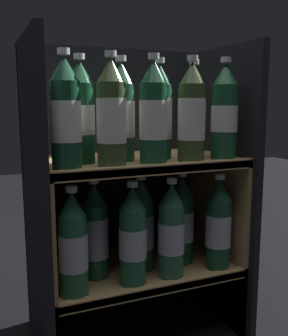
# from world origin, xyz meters

# --- Properties ---
(fridge_back_wall) EXTENTS (0.57, 0.02, 0.82)m
(fridge_back_wall) POSITION_xyz_m (0.00, 0.32, 0.41)
(fridge_back_wall) COLOR black
(fridge_back_wall) RESTS_ON ground_plane
(fridge_side_left) EXTENTS (0.02, 0.35, 0.82)m
(fridge_side_left) POSITION_xyz_m (-0.28, 0.15, 0.41)
(fridge_side_left) COLOR black
(fridge_side_left) RESTS_ON ground_plane
(fridge_side_right) EXTENTS (0.02, 0.35, 0.82)m
(fridge_side_right) POSITION_xyz_m (0.28, 0.15, 0.41)
(fridge_side_right) COLOR black
(fridge_side_right) RESTS_ON ground_plane
(shelf_lower) EXTENTS (0.53, 0.31, 0.21)m
(shelf_lower) POSITION_xyz_m (0.00, 0.15, 0.16)
(shelf_lower) COLOR tan
(shelf_lower) RESTS_ON ground_plane
(shelf_upper) EXTENTS (0.53, 0.31, 0.51)m
(shelf_upper) POSITION_xyz_m (0.00, 0.15, 0.37)
(shelf_upper) COLOR tan
(shelf_upper) RESTS_ON ground_plane
(bottle_upper_front_0) EXTENTS (0.07, 0.07, 0.26)m
(bottle_upper_front_0) POSITION_xyz_m (-0.21, 0.05, 0.63)
(bottle_upper_front_0) COLOR #144228
(bottle_upper_front_0) RESTS_ON shelf_upper
(bottle_upper_front_1) EXTENTS (0.07, 0.07, 0.26)m
(bottle_upper_front_1) POSITION_xyz_m (-0.11, 0.05, 0.63)
(bottle_upper_front_1) COLOR #384C28
(bottle_upper_front_1) RESTS_ON shelf_upper
(bottle_upper_front_2) EXTENTS (0.07, 0.07, 0.26)m
(bottle_upper_front_2) POSITION_xyz_m (-0.00, 0.05, 0.63)
(bottle_upper_front_2) COLOR #194C2D
(bottle_upper_front_2) RESTS_ON shelf_upper
(bottle_upper_front_3) EXTENTS (0.07, 0.07, 0.26)m
(bottle_upper_front_3) POSITION_xyz_m (0.11, 0.05, 0.63)
(bottle_upper_front_3) COLOR #384C28
(bottle_upper_front_3) RESTS_ON shelf_upper
(bottle_upper_front_4) EXTENTS (0.07, 0.07, 0.26)m
(bottle_upper_front_4) POSITION_xyz_m (0.21, 0.05, 0.63)
(bottle_upper_front_4) COLOR #194C2D
(bottle_upper_front_4) RESTS_ON shelf_upper
(bottle_upper_back_0) EXTENTS (0.07, 0.07, 0.26)m
(bottle_upper_back_0) POSITION_xyz_m (-0.16, 0.13, 0.63)
(bottle_upper_back_0) COLOR #194C2D
(bottle_upper_back_0) RESTS_ON shelf_upper
(bottle_upper_back_1) EXTENTS (0.07, 0.07, 0.26)m
(bottle_upper_back_1) POSITION_xyz_m (-0.05, 0.13, 0.63)
(bottle_upper_back_1) COLOR #285B42
(bottle_upper_back_1) RESTS_ON shelf_upper
(bottle_upper_back_2) EXTENTS (0.07, 0.07, 0.26)m
(bottle_upper_back_2) POSITION_xyz_m (0.05, 0.13, 0.63)
(bottle_upper_back_2) COLOR #1E5638
(bottle_upper_back_2) RESTS_ON shelf_upper
(bottle_upper_back_3) EXTENTS (0.07, 0.07, 0.26)m
(bottle_upper_back_3) POSITION_xyz_m (0.16, 0.13, 0.63)
(bottle_upper_back_3) COLOR #384C28
(bottle_upper_back_3) RESTS_ON shelf_upper
(bottle_lower_front_0) EXTENTS (0.07, 0.07, 0.26)m
(bottle_lower_front_0) POSITION_xyz_m (-0.21, 0.05, 0.32)
(bottle_lower_front_0) COLOR #1E5638
(bottle_lower_front_0) RESTS_ON shelf_lower
(bottle_lower_front_1) EXTENTS (0.07, 0.07, 0.26)m
(bottle_lower_front_1) POSITION_xyz_m (-0.06, 0.05, 0.32)
(bottle_lower_front_1) COLOR #1E5638
(bottle_lower_front_1) RESTS_ON shelf_lower
(bottle_lower_front_2) EXTENTS (0.07, 0.07, 0.26)m
(bottle_lower_front_2) POSITION_xyz_m (0.05, 0.05, 0.32)
(bottle_lower_front_2) COLOR #285B42
(bottle_lower_front_2) RESTS_ON shelf_lower
(bottle_lower_front_3) EXTENTS (0.07, 0.07, 0.26)m
(bottle_lower_front_3) POSITION_xyz_m (0.20, 0.05, 0.32)
(bottle_lower_front_3) COLOR #144228
(bottle_lower_front_3) RESTS_ON shelf_lower
(bottle_lower_back_0) EXTENTS (0.07, 0.07, 0.26)m
(bottle_lower_back_0) POSITION_xyz_m (-0.13, 0.13, 0.32)
(bottle_lower_back_0) COLOR #194C2D
(bottle_lower_back_0) RESTS_ON shelf_lower
(bottle_lower_back_1) EXTENTS (0.07, 0.07, 0.26)m
(bottle_lower_back_1) POSITION_xyz_m (-0.00, 0.13, 0.32)
(bottle_lower_back_1) COLOR #285B42
(bottle_lower_back_1) RESTS_ON shelf_lower
(bottle_lower_back_2) EXTENTS (0.07, 0.07, 0.26)m
(bottle_lower_back_2) POSITION_xyz_m (0.12, 0.13, 0.32)
(bottle_lower_back_2) COLOR #144228
(bottle_lower_back_2) RESTS_ON shelf_lower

